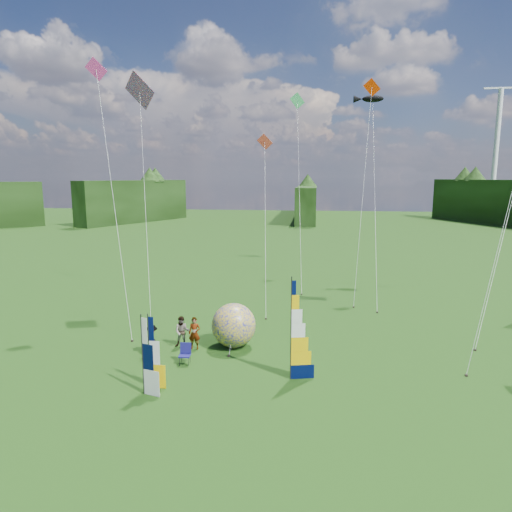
# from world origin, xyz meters

# --- Properties ---
(ground) EXTENTS (220.00, 220.00, 0.00)m
(ground) POSITION_xyz_m (0.00, 0.00, 0.00)
(ground) COLOR #245817
(ground) RESTS_ON ground
(treeline_ring) EXTENTS (210.00, 210.00, 8.00)m
(treeline_ring) POSITION_xyz_m (0.00, 0.00, 4.00)
(treeline_ring) COLOR #2C511D
(treeline_ring) RESTS_ON ground
(turbine_right) EXTENTS (8.00, 1.20, 30.00)m
(turbine_right) POSITION_xyz_m (45.00, 102.00, 15.00)
(turbine_right) COLOR silver
(turbine_right) RESTS_ON ground
(feather_banner_main) EXTENTS (1.27, 0.39, 4.72)m
(feather_banner_main) POSITION_xyz_m (0.83, 2.31, 2.36)
(feather_banner_main) COLOR #020B35
(feather_banner_main) RESTS_ON ground
(side_banner_left) EXTENTS (0.93, 0.13, 3.30)m
(side_banner_left) POSITION_xyz_m (-5.33, 0.65, 1.65)
(side_banner_left) COLOR #E9B402
(side_banner_left) RESTS_ON ground
(side_banner_far) EXTENTS (1.01, 0.38, 3.46)m
(side_banner_far) POSITION_xyz_m (-5.39, 0.04, 1.73)
(side_banner_far) COLOR white
(side_banner_far) RESTS_ON ground
(bol_inflatable) EXTENTS (3.00, 3.00, 2.45)m
(bol_inflatable) POSITION_xyz_m (-2.51, 6.07, 1.22)
(bol_inflatable) COLOR #151990
(bol_inflatable) RESTS_ON ground
(spectator_a) EXTENTS (0.65, 0.43, 1.78)m
(spectator_a) POSITION_xyz_m (-4.57, 5.45, 0.89)
(spectator_a) COLOR #66594C
(spectator_a) RESTS_ON ground
(spectator_b) EXTENTS (0.89, 0.52, 1.73)m
(spectator_b) POSITION_xyz_m (-5.33, 5.67, 0.86)
(spectator_b) COLOR #66594C
(spectator_b) RESTS_ON ground
(spectator_c) EXTENTS (0.56, 1.13, 1.67)m
(spectator_c) POSITION_xyz_m (-6.56, 4.27, 0.83)
(spectator_c) COLOR #66594C
(spectator_c) RESTS_ON ground
(spectator_d) EXTENTS (1.09, 0.90, 1.75)m
(spectator_d) POSITION_xyz_m (-2.83, 6.78, 0.87)
(spectator_d) COLOR #66594C
(spectator_d) RESTS_ON ground
(camp_chair) EXTENTS (0.65, 0.65, 1.05)m
(camp_chair) POSITION_xyz_m (-4.53, 3.36, 0.52)
(camp_chair) COLOR #131250
(camp_chair) RESTS_ON ground
(kite_whale) EXTENTS (8.65, 16.05, 17.65)m
(kite_whale) POSITION_xyz_m (6.53, 20.19, 8.83)
(kite_whale) COLOR black
(kite_whale) RESTS_ON ground
(kite_rainbow_delta) EXTENTS (10.45, 12.69, 17.62)m
(kite_rainbow_delta) POSITION_xyz_m (-9.51, 11.83, 8.81)
(kite_rainbow_delta) COLOR #FF342B
(kite_rainbow_delta) RESTS_ON ground
(kite_parafoil) EXTENTS (10.22, 10.83, 17.53)m
(kite_parafoil) POSITION_xyz_m (11.26, 6.29, 8.76)
(kite_parafoil) COLOR #BB1800
(kite_parafoil) RESTS_ON ground
(small_kite_red) EXTENTS (3.56, 10.00, 13.04)m
(small_kite_red) POSITION_xyz_m (-1.75, 15.04, 6.52)
(small_kite_red) COLOR #CF402E
(small_kite_red) RESTS_ON ground
(small_kite_orange) EXTENTS (3.98, 8.77, 17.42)m
(small_kite_orange) POSITION_xyz_m (5.39, 17.85, 8.71)
(small_kite_orange) COLOR #F83500
(small_kite_orange) RESTS_ON ground
(small_kite_yellow) EXTENTS (10.67, 13.33, 12.02)m
(small_kite_yellow) POSITION_xyz_m (13.19, 11.63, 6.01)
(small_kite_yellow) COLOR #FCF117
(small_kite_yellow) RESTS_ON ground
(small_kite_pink) EXTENTS (6.61, 7.77, 17.13)m
(small_kite_pink) POSITION_xyz_m (-10.21, 8.50, 8.56)
(small_kite_pink) COLOR #F33999
(small_kite_pink) RESTS_ON ground
(small_kite_green) EXTENTS (8.95, 14.24, 17.96)m
(small_kite_green) POSITION_xyz_m (0.37, 23.51, 8.98)
(small_kite_green) COLOR #3AAC5F
(small_kite_green) RESTS_ON ground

